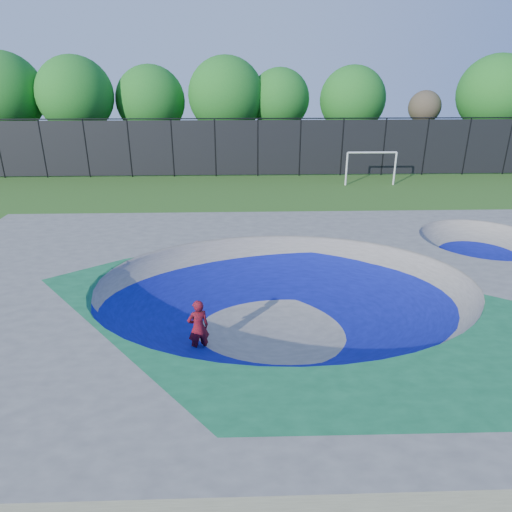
{
  "coord_description": "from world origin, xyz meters",
  "views": [
    {
      "loc": [
        -1.19,
        -11.69,
        7.11
      ],
      "look_at": [
        -0.71,
        3.0,
        1.1
      ],
      "focal_mm": 32.0,
      "sensor_mm": 36.0,
      "label": 1
    }
  ],
  "objects": [
    {
      "name": "ground",
      "position": [
        0.0,
        0.0,
        0.0
      ],
      "size": [
        120.0,
        120.0,
        0.0
      ],
      "primitive_type": "plane",
      "color": "#2D5A19",
      "rests_on": "ground"
    },
    {
      "name": "skate_deck",
      "position": [
        0.0,
        0.0,
        0.75
      ],
      "size": [
        22.0,
        14.0,
        1.5
      ],
      "primitive_type": "cube",
      "color": "gray",
      "rests_on": "ground"
    },
    {
      "name": "skater",
      "position": [
        -2.38,
        -1.21,
        0.8
      ],
      "size": [
        0.68,
        0.57,
        1.6
      ],
      "primitive_type": "imported",
      "rotation": [
        0.0,
        0.0,
        3.52
      ],
      "color": "red",
      "rests_on": "ground"
    },
    {
      "name": "skateboard",
      "position": [
        -2.38,
        -1.21,
        0.03
      ],
      "size": [
        0.81,
        0.48,
        0.05
      ],
      "primitive_type": "cube",
      "rotation": [
        0.0,
        0.0,
        0.35
      ],
      "color": "black",
      "rests_on": "ground"
    },
    {
      "name": "soccer_goal",
      "position": [
        7.34,
        17.97,
        1.53
      ],
      "size": [
        3.33,
        0.12,
        2.2
      ],
      "color": "silver",
      "rests_on": "ground"
    },
    {
      "name": "fence",
      "position": [
        0.0,
        21.0,
        2.1
      ],
      "size": [
        48.09,
        0.09,
        4.04
      ],
      "color": "black",
      "rests_on": "ground"
    },
    {
      "name": "treeline",
      "position": [
        -3.35,
        26.13,
        5.1
      ],
      "size": [
        53.02,
        7.51,
        8.51
      ],
      "color": "#4E3A27",
      "rests_on": "ground"
    }
  ]
}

